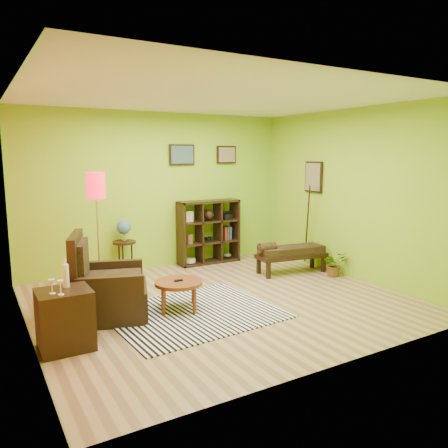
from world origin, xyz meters
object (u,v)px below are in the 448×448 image
coffee_table (179,285)px  armchair (106,292)px  floor_lamp (96,197)px  potted_plant (334,267)px  bench (290,252)px  globe_table (124,233)px  side_cabinet (65,319)px  cube_shelf (209,232)px

coffee_table → armchair: size_ratio=0.57×
floor_lamp → potted_plant: size_ratio=4.30×
bench → potted_plant: bearing=-45.3°
potted_plant → armchair: bearing=178.9°
floor_lamp → globe_table: size_ratio=1.90×
floor_lamp → side_cabinet: bearing=-117.2°
cube_shelf → bench: cube_shelf is taller
floor_lamp → bench: floor_lamp is taller
globe_table → bench: (2.52, -1.35, -0.36)m
cube_shelf → bench: 1.63m
side_cabinet → bench: (3.97, 1.17, 0.04)m
cube_shelf → potted_plant: size_ratio=2.85×
cube_shelf → potted_plant: 2.39m
globe_table → potted_plant: size_ratio=2.26×
armchair → floor_lamp: bearing=80.7°
floor_lamp → bench: 3.42m
side_cabinet → bench: bearing=16.4°
floor_lamp → armchair: bearing=-99.3°
coffee_table → armchair: 0.94m
floor_lamp → bench: (3.22, -0.28, -1.10)m
coffee_table → floor_lamp: (-0.79, 0.98, 1.13)m
side_cabinet → floor_lamp: bearing=62.8°
cube_shelf → floor_lamp: bearing=-155.5°
bench → side_cabinet: bearing=-163.6°
globe_table → cube_shelf: cube_shelf is taller
floor_lamp → potted_plant: bearing=-12.3°
armchair → bench: armchair is taller
side_cabinet → floor_lamp: floor_lamp is taller
coffee_table → globe_table: (-0.08, 2.05, 0.39)m
bench → potted_plant: bench is taller
potted_plant → globe_table: bearing=148.2°
globe_table → coffee_table: bearing=-87.6°
coffee_table → globe_table: size_ratio=0.67×
side_cabinet → coffee_table: bearing=17.1°
cube_shelf → armchair: bearing=-143.7°
floor_lamp → potted_plant: 4.06m
armchair → bench: bearing=7.9°
globe_table → potted_plant: globe_table is taller
floor_lamp → globe_table: 1.48m
cube_shelf → coffee_table: bearing=-127.5°
armchair → globe_table: size_ratio=1.17×
armchair → cube_shelf: size_ratio=0.93×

